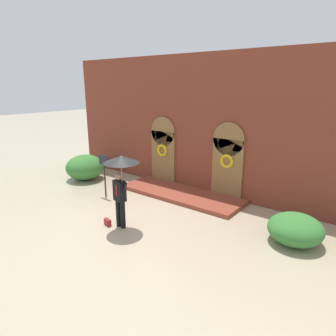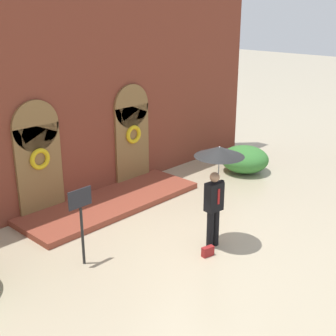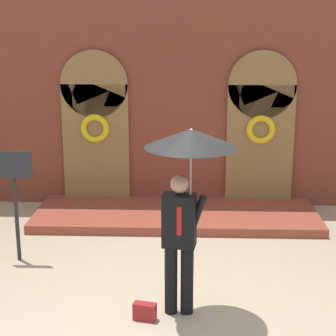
% 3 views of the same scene
% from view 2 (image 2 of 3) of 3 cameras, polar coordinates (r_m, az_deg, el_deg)
% --- Properties ---
extents(ground_plane, '(80.00, 80.00, 0.00)m').
position_cam_2_polar(ground_plane, '(11.07, 3.42, -8.99)').
color(ground_plane, tan).
extents(building_facade, '(14.00, 2.30, 5.60)m').
position_cam_2_polar(building_facade, '(13.05, -10.52, 7.71)').
color(building_facade, brown).
rests_on(building_facade, ground).
extents(person_with_umbrella, '(1.10, 1.10, 2.36)m').
position_cam_2_polar(person_with_umbrella, '(10.22, 6.10, 0.18)').
color(person_with_umbrella, black).
rests_on(person_with_umbrella, ground).
extents(handbag, '(0.30, 0.18, 0.22)m').
position_cam_2_polar(handbag, '(10.48, 4.87, -10.09)').
color(handbag, maroon).
rests_on(handbag, ground).
extents(sign_post, '(0.56, 0.06, 1.72)m').
position_cam_2_polar(sign_post, '(9.84, -10.56, -5.55)').
color(sign_post, black).
rests_on(sign_post, ground).
extents(shrub_right, '(1.54, 1.56, 0.85)m').
position_cam_2_polar(shrub_right, '(15.53, 9.33, 1.07)').
color(shrub_right, '#387A33').
rests_on(shrub_right, ground).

